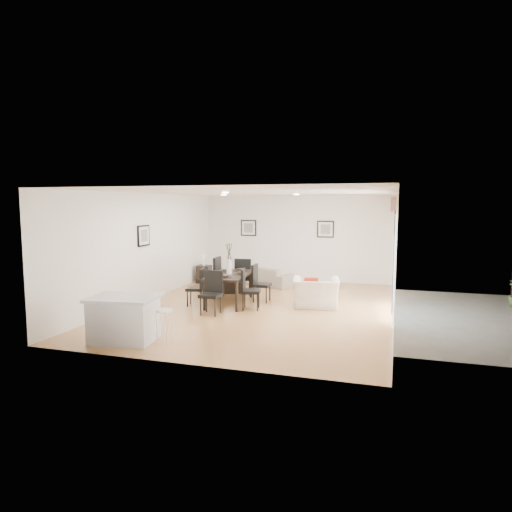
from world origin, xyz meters
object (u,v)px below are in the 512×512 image
(dining_chair_enear, at_px, (248,287))
(dining_chair_head, at_px, (212,290))
(armchair, at_px, (316,293))
(dining_table, at_px, (229,277))
(dining_chair_wnear, at_px, (199,285))
(kitchen_island, at_px, (124,318))
(dining_chair_wfar, at_px, (213,275))
(dining_chair_foot, at_px, (244,275))
(coffee_table, at_px, (225,285))
(bar_stool, at_px, (164,314))
(dining_chair_efar, at_px, (259,281))
(sofa, at_px, (265,276))
(side_table, at_px, (204,274))

(dining_chair_enear, height_order, dining_chair_head, dining_chair_head)
(armchair, relative_size, dining_chair_enear, 1.12)
(dining_table, xyz_separation_m, dining_chair_wnear, (-0.63, -0.42, -0.15))
(dining_chair_wnear, height_order, dining_chair_head, dining_chair_head)
(kitchen_island, bearing_deg, dining_chair_wfar, 80.37)
(dining_chair_foot, relative_size, kitchen_island, 0.78)
(dining_chair_wfar, relative_size, coffee_table, 1.09)
(dining_chair_wnear, distance_m, bar_stool, 3.08)
(dining_chair_efar, height_order, coffee_table, dining_chair_efar)
(dining_table, bearing_deg, dining_chair_wnear, -152.25)
(sofa, xyz_separation_m, dining_chair_wfar, (-0.73, -2.32, 0.33))
(dining_chair_wfar, relative_size, dining_chair_enear, 1.14)
(dining_chair_head, height_order, dining_chair_foot, dining_chair_foot)
(armchair, xyz_separation_m, dining_chair_enear, (-1.47, -0.70, 0.18))
(dining_chair_wnear, height_order, dining_chair_enear, dining_chair_enear)
(coffee_table, bearing_deg, dining_chair_efar, -58.97)
(sofa, distance_m, dining_chair_head, 3.86)
(sofa, xyz_separation_m, kitchen_island, (-0.84, -6.19, 0.13))
(sofa, relative_size, dining_chair_head, 1.97)
(dining_chair_wfar, relative_size, kitchen_island, 0.85)
(sofa, bearing_deg, dining_chair_enear, 122.77)
(dining_chair_efar, xyz_separation_m, coffee_table, (-1.22, 0.87, -0.32))
(dining_chair_enear, relative_size, kitchen_island, 0.74)
(dining_chair_wfar, bearing_deg, dining_chair_wnear, -3.88)
(kitchen_island, bearing_deg, coffee_table, 80.56)
(dining_chair_head, relative_size, bar_stool, 1.52)
(dining_chair_enear, bearing_deg, coffee_table, 22.98)
(kitchen_island, bearing_deg, bar_stool, -8.00)
(dining_chair_foot, xyz_separation_m, side_table, (-1.79, 1.47, -0.28))
(coffee_table, bearing_deg, dining_chair_wnear, -114.29)
(dining_chair_wfar, distance_m, dining_chair_foot, 0.89)
(dining_chair_head, distance_m, kitchen_island, 2.45)
(sofa, bearing_deg, dining_chair_efar, 126.02)
(dining_chair_wfar, bearing_deg, dining_chair_head, 18.90)
(dining_chair_wfar, xyz_separation_m, bar_stool, (0.69, -3.87, -0.06))
(side_table, bearing_deg, dining_table, -55.06)
(dining_chair_enear, height_order, side_table, dining_chair_enear)
(dining_chair_wfar, distance_m, dining_chair_enear, 1.52)
(kitchen_island, bearing_deg, side_table, 92.09)
(armchair, xyz_separation_m, dining_chair_head, (-2.09, -1.33, 0.19))
(armchair, distance_m, coffee_table, 2.90)
(dining_table, distance_m, dining_chair_wfar, 0.75)
(dining_chair_wnear, xyz_separation_m, dining_chair_wfar, (0.02, 0.87, 0.10))
(side_table, xyz_separation_m, kitchen_island, (1.06, -5.97, 0.14))
(dining_chair_wfar, xyz_separation_m, dining_chair_efar, (1.23, -0.00, -0.08))
(sofa, xyz_separation_m, side_table, (-1.91, -0.21, -0.01))
(dining_chair_efar, bearing_deg, armchair, -97.76)
(armchair, distance_m, dining_chair_wfar, 2.72)
(dining_chair_wfar, height_order, bar_stool, dining_chair_wfar)
(dining_chair_wfar, relative_size, dining_chair_foot, 1.09)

